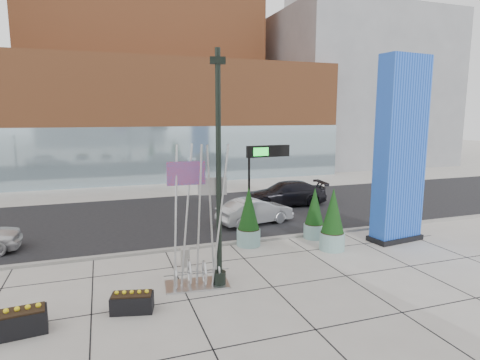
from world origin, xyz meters
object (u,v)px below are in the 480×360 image
object	(u,v)px
concrete_bollard	(185,257)
overhead_street_sign	(265,160)
lamp_post	(219,193)
public_art_sculpture	(197,250)
blue_pylon	(400,154)
car_silver_mid	(255,211)

from	to	relation	value
concrete_bollard	overhead_street_sign	bearing A→B (deg)	23.31
lamp_post	public_art_sculpture	world-z (taller)	lamp_post
concrete_bollard	public_art_sculpture	bearing A→B (deg)	-88.93
blue_pylon	overhead_street_sign	world-z (taller)	blue_pylon
lamp_post	car_silver_mid	size ratio (longest dim) A/B	1.89
lamp_post	concrete_bollard	xyz separation A→B (m)	(-0.78, 2.24, -2.97)
overhead_street_sign	car_silver_mid	size ratio (longest dim) A/B	1.07
blue_pylon	overhead_street_sign	distance (m)	6.35
public_art_sculpture	overhead_street_sign	xyz separation A→B (m)	(4.14, 3.77, 2.62)
blue_pylon	lamp_post	xyz separation A→B (m)	(-9.48, -2.24, -0.86)
lamp_post	overhead_street_sign	xyz separation A→B (m)	(3.40, 4.04, 0.62)
blue_pylon	lamp_post	world-z (taller)	blue_pylon
public_art_sculpture	concrete_bollard	size ratio (longest dim) A/B	7.01
blue_pylon	public_art_sculpture	xyz separation A→B (m)	(-10.22, -1.97, -2.87)
overhead_street_sign	blue_pylon	bearing A→B (deg)	-20.89
concrete_bollard	overhead_street_sign	xyz separation A→B (m)	(4.17, 1.80, 3.59)
lamp_post	overhead_street_sign	world-z (taller)	lamp_post
lamp_post	overhead_street_sign	distance (m)	5.31
blue_pylon	concrete_bollard	bearing A→B (deg)	172.56
overhead_street_sign	car_silver_mid	world-z (taller)	overhead_street_sign
lamp_post	car_silver_mid	distance (m)	8.71
lamp_post	public_art_sculpture	size ratio (longest dim) A/B	1.61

